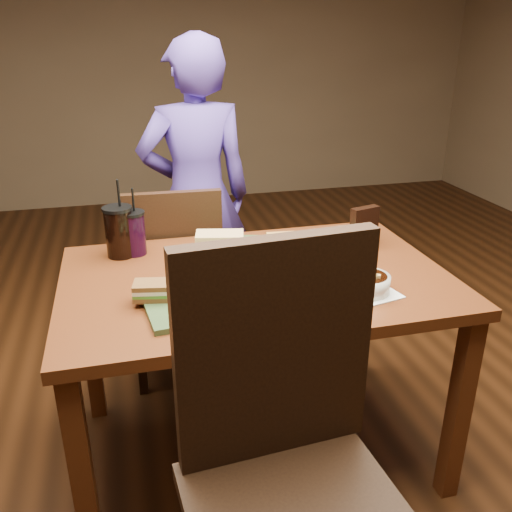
# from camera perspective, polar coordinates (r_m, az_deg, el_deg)

# --- Properties ---
(ground) EXTENTS (6.00, 6.00, 0.00)m
(ground) POSITION_cam_1_polar(r_m,az_deg,el_deg) (2.26, 0.00, -19.54)
(ground) COLOR #381C0B
(ground) RESTS_ON ground
(dining_table) EXTENTS (1.30, 0.85, 0.75)m
(dining_table) POSITION_cam_1_polar(r_m,az_deg,el_deg) (1.88, 0.00, -4.51)
(dining_table) COLOR #572911
(dining_table) RESTS_ON ground
(chair_near) EXTENTS (0.52, 0.52, 1.11)m
(chair_near) POSITION_cam_1_polar(r_m,az_deg,el_deg) (1.33, 3.38, -20.14)
(chair_near) COLOR black
(chair_near) RESTS_ON ground
(chair_far) EXTENTS (0.42, 0.42, 0.93)m
(chair_far) POSITION_cam_1_polar(r_m,az_deg,el_deg) (2.41, -8.66, -2.19)
(chair_far) COLOR black
(chair_far) RESTS_ON ground
(diner) EXTENTS (0.57, 0.39, 1.52)m
(diner) POSITION_cam_1_polar(r_m,az_deg,el_deg) (2.69, -6.26, 6.09)
(diner) COLOR #50389A
(diner) RESTS_ON ground
(tray_near) EXTENTS (0.45, 0.36, 0.02)m
(tray_near) POSITION_cam_1_polar(r_m,az_deg,el_deg) (1.68, -4.59, -4.29)
(tray_near) COLOR #304524
(tray_near) RESTS_ON dining_table
(tray_far) EXTENTS (0.49, 0.42, 0.02)m
(tray_far) POSITION_cam_1_polar(r_m,az_deg,el_deg) (2.01, -0.35, 0.41)
(tray_far) COLOR #304524
(tray_far) RESTS_ON dining_table
(salad_bowl) EXTENTS (0.21, 0.21, 0.07)m
(salad_bowl) POSITION_cam_1_polar(r_m,az_deg,el_deg) (1.67, -4.06, -2.76)
(salad_bowl) COLOR silver
(salad_bowl) RESTS_ON tray_near
(soup_bowl) EXTENTS (0.21, 0.21, 0.07)m
(soup_bowl) POSITION_cam_1_polar(r_m,az_deg,el_deg) (1.75, 11.63, -2.83)
(soup_bowl) COLOR white
(soup_bowl) RESTS_ON dining_table
(sandwich_near) EXTENTS (0.12, 0.10, 0.05)m
(sandwich_near) POSITION_cam_1_polar(r_m,az_deg,el_deg) (1.67, -10.85, -3.57)
(sandwich_near) COLOR #593819
(sandwich_near) RESTS_ON tray_near
(sandwich_far) EXTENTS (0.19, 0.13, 0.07)m
(sandwich_far) POSITION_cam_1_polar(r_m,az_deg,el_deg) (1.99, -3.83, 1.49)
(sandwich_far) COLOR tan
(sandwich_far) RESTS_ON tray_far
(baguette_near) EXTENTS (0.14, 0.14, 0.06)m
(baguette_near) POSITION_cam_1_polar(r_m,az_deg,el_deg) (1.60, 0.99, -3.99)
(baguette_near) COLOR #AD7533
(baguette_near) RESTS_ON tray_near
(baguette_far) EXTENTS (0.11, 0.06, 0.05)m
(baguette_far) POSITION_cam_1_polar(r_m,az_deg,el_deg) (2.04, 2.58, 1.85)
(baguette_far) COLOR #AD7533
(baguette_far) RESTS_ON tray_far
(cup_cola) EXTENTS (0.11, 0.11, 0.29)m
(cup_cola) POSITION_cam_1_polar(r_m,az_deg,el_deg) (2.03, -14.20, 2.53)
(cup_cola) COLOR black
(cup_cola) RESTS_ON dining_table
(cup_berry) EXTENTS (0.09, 0.09, 0.25)m
(cup_berry) POSITION_cam_1_polar(r_m,az_deg,el_deg) (2.04, -12.79, 2.41)
(cup_berry) COLOR black
(cup_berry) RESTS_ON dining_table
(chip_bag) EXTENTS (0.12, 0.06, 0.15)m
(chip_bag) POSITION_cam_1_polar(r_m,az_deg,el_deg) (2.12, 11.30, 3.11)
(chip_bag) COLOR black
(chip_bag) RESTS_ON dining_table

